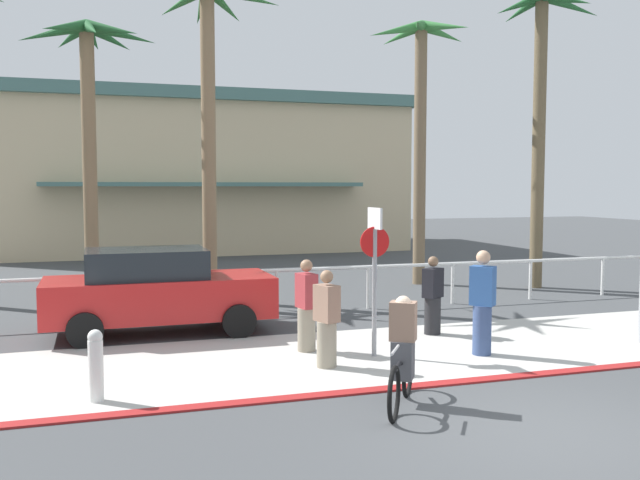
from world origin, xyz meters
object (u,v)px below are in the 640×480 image
(stop_sign_bike_lane, at_px, (375,260))
(palm_tree_2, at_px, (87,83))
(palm_tree_3, at_px, (208,61))
(pedestrian_2, at_px, (433,299))
(pedestrian_3, at_px, (307,310))
(pedestrian_0, at_px, (482,307))
(pedestrian_1, at_px, (327,323))
(palm_tree_4, at_px, (420,95))
(palm_tree_5, at_px, (542,73))
(car_red_1, at_px, (157,290))
(bollard_0, at_px, (96,365))
(cyclist_black_0, at_px, (402,354))

(stop_sign_bike_lane, bearing_deg, palm_tree_2, 119.80)
(palm_tree_3, distance_m, pedestrian_2, 8.38)
(palm_tree_2, height_order, pedestrian_3, palm_tree_2)
(pedestrian_0, relative_size, pedestrian_1, 1.15)
(palm_tree_4, height_order, pedestrian_0, palm_tree_4)
(palm_tree_5, bearing_deg, car_red_1, -164.30)
(bollard_0, xyz_separation_m, palm_tree_2, (-0.07, 9.22, 5.03))
(palm_tree_3, bearing_deg, car_red_1, -114.26)
(bollard_0, height_order, palm_tree_4, palm_tree_4)
(stop_sign_bike_lane, xyz_separation_m, pedestrian_0, (1.81, -0.47, -0.82))
(bollard_0, distance_m, pedestrian_1, 3.61)
(stop_sign_bike_lane, distance_m, bollard_0, 4.83)
(palm_tree_2, height_order, pedestrian_0, palm_tree_2)
(palm_tree_5, distance_m, cyclist_black_0, 13.19)
(palm_tree_4, relative_size, pedestrian_1, 4.88)
(palm_tree_4, bearing_deg, car_red_1, -149.06)
(pedestrian_3, bearing_deg, cyclist_black_0, -84.01)
(cyclist_black_0, height_order, pedestrian_2, pedestrian_2)
(palm_tree_3, xyz_separation_m, pedestrian_0, (3.53, -7.23, -5.18))
(palm_tree_3, height_order, pedestrian_0, palm_tree_3)
(pedestrian_2, bearing_deg, pedestrian_0, -88.60)
(palm_tree_5, bearing_deg, palm_tree_3, 176.47)
(cyclist_black_0, bearing_deg, car_red_1, 115.71)
(car_red_1, height_order, pedestrian_0, pedestrian_0)
(palm_tree_3, bearing_deg, stop_sign_bike_lane, -75.68)
(pedestrian_2, bearing_deg, pedestrian_1, -147.89)
(palm_tree_5, bearing_deg, pedestrian_2, -140.13)
(pedestrian_1, bearing_deg, pedestrian_3, 89.50)
(pedestrian_0, bearing_deg, cyclist_black_0, -139.66)
(pedestrian_3, bearing_deg, bollard_0, -151.87)
(palm_tree_3, bearing_deg, pedestrian_1, -84.30)
(stop_sign_bike_lane, height_order, palm_tree_3, palm_tree_3)
(stop_sign_bike_lane, height_order, pedestrian_1, stop_sign_bike_lane)
(palm_tree_2, distance_m, pedestrian_1, 10.40)
(palm_tree_4, distance_m, pedestrian_0, 10.05)
(stop_sign_bike_lane, xyz_separation_m, pedestrian_3, (-1.00, 0.71, -0.92))
(cyclist_black_0, distance_m, pedestrian_3, 3.29)
(pedestrian_0, xyz_separation_m, pedestrian_3, (-2.81, 1.18, -0.10))
(pedestrian_0, bearing_deg, palm_tree_2, 127.00)
(stop_sign_bike_lane, xyz_separation_m, pedestrian_2, (1.77, 1.29, -0.97))
(pedestrian_1, relative_size, pedestrian_2, 1.02)
(palm_tree_3, bearing_deg, pedestrian_0, -63.94)
(stop_sign_bike_lane, xyz_separation_m, palm_tree_2, (-4.60, 8.04, 3.87))
(palm_tree_5, xyz_separation_m, pedestrian_0, (-5.80, -6.65, -5.25))
(palm_tree_5, distance_m, pedestrian_1, 12.13)
(bollard_0, distance_m, pedestrian_3, 4.02)
(pedestrian_1, distance_m, pedestrian_2, 3.27)
(bollard_0, relative_size, pedestrian_3, 0.61)
(stop_sign_bike_lane, bearing_deg, palm_tree_5, 39.06)
(bollard_0, relative_size, pedestrian_0, 0.55)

